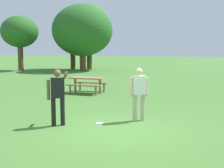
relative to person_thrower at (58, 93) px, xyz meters
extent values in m
plane|color=#447530|center=(1.70, -0.04, -0.96)|extent=(120.00, 120.00, 0.00)
cylinder|color=black|center=(-0.11, -0.07, -0.55)|extent=(0.13, 0.13, 0.82)
cylinder|color=black|center=(0.12, 0.05, -0.55)|extent=(0.13, 0.13, 0.82)
cube|color=black|center=(0.01, -0.01, 0.15)|extent=(0.44, 0.37, 0.58)
sphere|color=brown|center=(0.01, -0.01, 0.57)|extent=(0.21, 0.21, 0.21)
cylinder|color=brown|center=(-0.22, -0.13, 0.10)|extent=(0.09, 0.09, 0.58)
cylinder|color=brown|center=(0.11, 0.35, 0.49)|extent=(0.35, 0.55, 0.28)
cylinder|color=#B7AD93|center=(2.30, 1.20, -0.55)|extent=(0.13, 0.13, 0.82)
cylinder|color=#B7AD93|center=(2.07, 1.08, -0.55)|extent=(0.13, 0.13, 0.82)
cube|color=white|center=(2.18, 1.14, 0.15)|extent=(0.44, 0.37, 0.58)
sphere|color=beige|center=(2.18, 1.14, 0.57)|extent=(0.21, 0.21, 0.21)
cylinder|color=beige|center=(2.41, 1.26, 0.10)|extent=(0.09, 0.09, 0.58)
cylinder|color=beige|center=(1.95, 1.02, 0.10)|extent=(0.09, 0.09, 0.58)
cylinder|color=white|center=(1.12, 0.46, -0.95)|extent=(0.25, 0.25, 0.03)
cube|color=olive|center=(-1.17, 6.04, -0.22)|extent=(1.75, 0.87, 0.06)
cube|color=olive|center=(-1.21, 5.46, -0.52)|extent=(1.71, 0.38, 0.05)
cube|color=olive|center=(-1.13, 6.62, -0.52)|extent=(1.71, 0.38, 0.05)
cylinder|color=olive|center=(-1.83, 6.09, -0.61)|extent=(0.11, 0.11, 0.71)
cylinder|color=olive|center=(-1.87, 5.51, -0.75)|extent=(0.09, 0.09, 0.41)
cylinder|color=olive|center=(-1.79, 6.67, -0.75)|extent=(0.09, 0.09, 0.41)
cylinder|color=olive|center=(-0.51, 6.00, -0.61)|extent=(0.11, 0.11, 0.71)
cylinder|color=olive|center=(-0.55, 5.42, -0.75)|extent=(0.09, 0.09, 0.41)
cylinder|color=olive|center=(-0.47, 6.58, -0.75)|extent=(0.09, 0.09, 0.41)
cylinder|color=brown|center=(-11.72, 17.45, 0.39)|extent=(0.50, 0.50, 2.69)
ellipsoid|color=#286023|center=(-11.72, 17.45, 2.69)|extent=(3.46, 3.46, 2.94)
cylinder|color=#4C3823|center=(-7.66, 20.50, 0.67)|extent=(0.50, 0.50, 3.27)
ellipsoid|color=#286023|center=(-7.66, 20.50, 3.24)|extent=(3.41, 3.41, 2.90)
cylinder|color=brown|center=(-6.08, 19.04, 0.15)|extent=(0.59, 0.59, 2.21)
ellipsoid|color=#286023|center=(-6.08, 19.04, 2.82)|extent=(5.69, 5.69, 4.83)
cylinder|color=brown|center=(-5.80, 20.17, 0.92)|extent=(0.51, 0.51, 3.77)
ellipsoid|color=#33702D|center=(-5.80, 20.17, 3.83)|extent=(3.70, 3.70, 3.15)
camera|label=1|loc=(3.62, -7.88, 1.34)|focal=48.03mm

